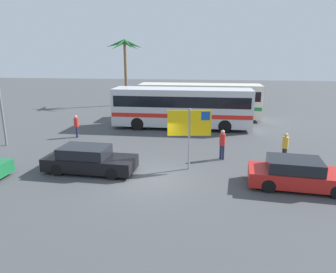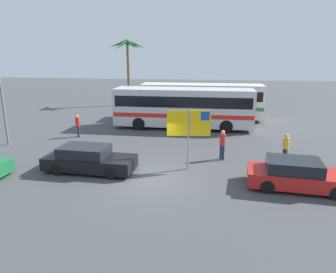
% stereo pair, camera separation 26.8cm
% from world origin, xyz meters
% --- Properties ---
extents(ground, '(120.00, 120.00, 0.00)m').
position_xyz_m(ground, '(0.00, 0.00, 0.00)').
color(ground, '#424447').
extents(bus_front_coach, '(10.90, 2.70, 3.17)m').
position_xyz_m(bus_front_coach, '(0.66, 10.77, 1.78)').
color(bus_front_coach, silver).
rests_on(bus_front_coach, ground).
extents(bus_rear_coach, '(10.90, 2.70, 3.17)m').
position_xyz_m(bus_rear_coach, '(1.93, 14.64, 1.78)').
color(bus_rear_coach, silver).
rests_on(bus_rear_coach, ground).
extents(ferry_sign, '(2.19, 0.37, 3.20)m').
position_xyz_m(ferry_sign, '(1.88, 1.52, 2.33)').
color(ferry_sign, gray).
rests_on(ferry_sign, ground).
extents(car_black, '(4.63, 1.96, 1.32)m').
position_xyz_m(car_black, '(-3.14, 0.49, 0.64)').
color(car_black, black).
rests_on(car_black, ground).
extents(car_red, '(4.55, 2.23, 1.32)m').
position_xyz_m(car_red, '(6.80, -0.14, 0.64)').
color(car_red, red).
rests_on(car_red, ground).
extents(pedestrian_crossing_lot, '(0.32, 0.32, 1.64)m').
position_xyz_m(pedestrian_crossing_lot, '(7.00, 3.33, 0.96)').
color(pedestrian_crossing_lot, '#2D2D33').
rests_on(pedestrian_crossing_lot, ground).
extents(pedestrian_near_sign, '(0.32, 0.32, 1.71)m').
position_xyz_m(pedestrian_near_sign, '(3.60, 3.32, 1.01)').
color(pedestrian_near_sign, '#1E2347').
rests_on(pedestrian_near_sign, ground).
extents(pedestrian_by_bus, '(0.32, 0.32, 1.61)m').
position_xyz_m(pedestrian_by_bus, '(-6.54, 6.84, 0.94)').
color(pedestrian_by_bus, '#1E2347').
rests_on(pedestrian_by_bus, ground).
extents(palm_tree_seaside, '(4.25, 3.68, 7.42)m').
position_xyz_m(palm_tree_seaside, '(-6.75, 21.48, 6.09)').
color(palm_tree_seaside, brown).
rests_on(palm_tree_seaside, ground).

